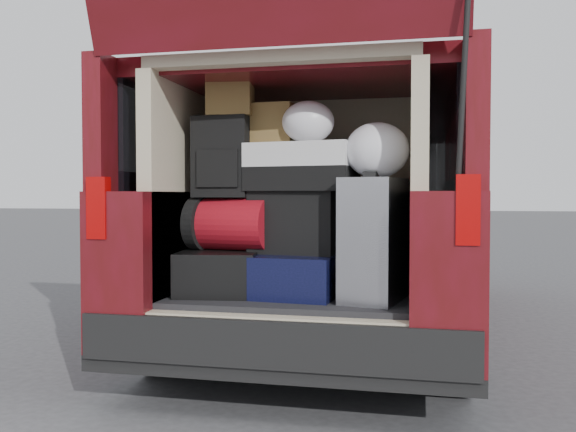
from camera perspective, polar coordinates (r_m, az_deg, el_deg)
name	(u,v)px	position (r m, az deg, el deg)	size (l,w,h in m)	color
ground	(287,406)	(3.27, -0.13, -17.35)	(80.00, 80.00, 0.00)	#38383B
minivan	(336,216)	(4.92, 4.53, -0.03)	(1.90, 5.35, 2.77)	black
load_floor	(297,340)	(3.45, 0.87, -11.56)	(1.24, 1.05, 0.55)	black
black_hardshell	(222,271)	(3.38, -6.16, -5.11)	(0.42, 0.58, 0.23)	black
navy_hardshell	(300,275)	(3.24, 1.10, -5.52)	(0.41, 0.50, 0.22)	black
silver_roller	(374,240)	(3.09, 8.05, -2.20)	(0.26, 0.41, 0.62)	silver
red_duffel	(232,224)	(3.35, -5.27, -0.72)	(0.44, 0.29, 0.29)	maroon
black_soft_case	(297,222)	(3.28, 0.80, -0.58)	(0.47, 0.28, 0.34)	black
backpack	(223,157)	(3.37, -6.10, 5.49)	(0.31, 0.19, 0.44)	black
twotone_duffel	(302,167)	(3.24, 1.28, 4.59)	(0.56, 0.29, 0.25)	silver
grocery_sack_lower	(230,97)	(3.39, -5.40, 11.06)	(0.24, 0.19, 0.22)	brown
grocery_sack_upper	(274,125)	(3.38, -1.28, 8.54)	(0.22, 0.18, 0.22)	brown
plastic_bag_center	(308,122)	(3.26, 1.90, 8.78)	(0.28, 0.26, 0.22)	white
plastic_bag_right	(377,150)	(3.11, 8.33, 6.10)	(0.32, 0.30, 0.28)	white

